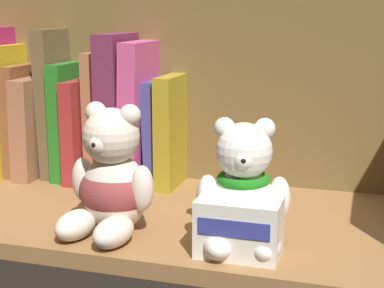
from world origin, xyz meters
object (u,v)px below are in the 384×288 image
small_product_box (239,227)px  book_7 (103,116)px  book_2 (27,118)px  book_6 (87,128)px  book_3 (43,125)px  book_0 (1,100)px  teddy_bear_smaller (243,193)px  book_10 (158,132)px  book_4 (57,103)px  book_1 (15,108)px  book_8 (122,108)px  book_9 (143,112)px  teddy_bear_larger (112,182)px  book_5 (73,119)px  book_11 (173,130)px

small_product_box → book_7: bearing=138.9°
book_2 → book_6: 10.81cm
book_3 → book_6: bearing=0.0°
book_6 → small_product_box: bearing=-38.4°
book_0 → teddy_bear_smaller: bearing=-24.8°
book_10 → teddy_bear_smaller: size_ratio=1.09×
book_3 → book_4: book_4 is taller
book_1 → teddy_bear_smaller: 47.41cm
book_0 → book_4: (10.38, 0.00, -0.08)cm
book_8 → small_product_box: bearing=-44.9°
book_0 → book_2: bearing=0.0°
book_9 → teddy_bear_larger: (4.37, -21.07, -4.65)cm
teddy_bear_smaller → book_10: bearing=130.3°
book_9 → book_4: bearing=180.0°
teddy_bear_larger → teddy_bear_smaller: 15.77cm
book_5 → book_7: size_ratio=0.91×
book_1 → book_2: book_1 is taller
book_5 → book_6: 2.79cm
teddy_bear_larger → book_2: bearing=139.3°
book_6 → book_2: bearing=180.0°
book_2 → teddy_bear_larger: 32.44cm
book_11 → book_3: bearing=180.0°
book_3 → book_11: size_ratio=0.95×
book_3 → small_product_box: (37.72, -23.58, -4.67)cm
teddy_bear_larger → book_6: bearing=123.1°
book_1 → teddy_bear_larger: (26.63, -21.07, -4.17)cm
book_5 → teddy_bear_larger: size_ratio=1.16×
book_2 → teddy_bear_smaller: size_ratio=1.21×
book_0 → book_8: bearing=0.0°
teddy_bear_larger → book_7: bearing=117.7°
book_5 → book_10: size_ratio=1.14×
book_11 → small_product_box: book_11 is taller
book_0 → book_2: (4.70, 0.00, -2.84)cm
book_0 → book_6: book_0 is taller
book_10 → small_product_box: (17.83, -23.58, -4.73)cm
book_0 → book_4: size_ratio=1.01×
book_8 → book_9: (3.36, 0.00, -0.55)cm
book_2 → book_8: 16.98cm
book_4 → book_3: bearing=180.0°
book_9 → book_11: bearing=0.0°
small_product_box → teddy_bear_larger: bearing=171.1°
book_0 → book_9: book_0 is taller
book_4 → book_8: 11.11cm
book_11 → teddy_bear_larger: bearing=-91.4°
teddy_bear_smaller → book_9: bearing=134.1°
book_1 → small_product_box: 49.20cm
book_2 → book_4: size_ratio=0.76×
book_0 → book_4: 10.38cm
book_2 → book_3: (2.77, 0.00, -0.93)cm
book_3 → book_4: bearing=0.0°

